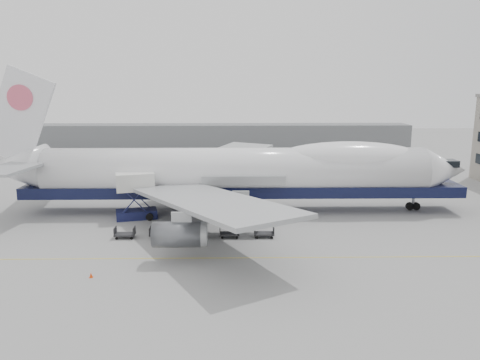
{
  "coord_description": "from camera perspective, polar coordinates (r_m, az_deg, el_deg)",
  "views": [
    {
      "loc": [
        -0.47,
        -51.34,
        17.71
      ],
      "look_at": [
        0.48,
        6.0,
        5.67
      ],
      "focal_mm": 35.0,
      "sensor_mm": 36.0,
      "label": 1
    }
  ],
  "objects": [
    {
      "name": "hangar",
      "position": [
        122.54,
        -5.43,
        5.14
      ],
      "size": [
        110.0,
        8.0,
        7.0
      ],
      "primitive_type": "cube",
      "color": "slate",
      "rests_on": "ground"
    },
    {
      "name": "dolly_4",
      "position": [
        54.72,
        2.96,
        -6.46
      ],
      "size": [
        2.3,
        1.35,
        1.3
      ],
      "color": "#2D2D30",
      "rests_on": "ground"
    },
    {
      "name": "dolly_0",
      "position": [
        56.0,
        -13.86,
        -6.37
      ],
      "size": [
        2.3,
        1.35,
        1.3
      ],
      "color": "#2D2D30",
      "rests_on": "ground"
    },
    {
      "name": "airliner",
      "position": [
        64.49,
        0.05,
        1.05
      ],
      "size": [
        67.0,
        55.3,
        19.98
      ],
      "color": "white",
      "rests_on": "ground"
    },
    {
      "name": "traffic_cone",
      "position": [
        46.14,
        -17.71,
        -10.98
      ],
      "size": [
        0.35,
        0.35,
        0.51
      ],
      "rotation": [
        0.0,
        0.0,
        0.41
      ],
      "color": "#E3400B",
      "rests_on": "ground"
    },
    {
      "name": "dolly_1",
      "position": [
        55.24,
        -9.75,
        -6.44
      ],
      "size": [
        2.3,
        1.35,
        1.3
      ],
      "color": "#2D2D30",
      "rests_on": "ground"
    },
    {
      "name": "dolly_3",
      "position": [
        54.6,
        -1.3,
        -6.49
      ],
      "size": [
        2.3,
        1.35,
        1.3
      ],
      "color": "#2D2D30",
      "rests_on": "ground"
    },
    {
      "name": "dolly_2",
      "position": [
        54.77,
        -5.55,
        -6.48
      ],
      "size": [
        2.3,
        1.35,
        1.3
      ],
      "color": "#2D2D30",
      "rests_on": "ground"
    },
    {
      "name": "ground",
      "position": [
        54.31,
        -0.41,
        -7.18
      ],
      "size": [
        260.0,
        260.0,
        0.0
      ],
      "primitive_type": "plane",
      "color": "gray",
      "rests_on": "ground"
    },
    {
      "name": "apron_line",
      "position": [
        48.67,
        -0.34,
        -9.47
      ],
      "size": [
        60.0,
        0.15,
        0.01
      ],
      "primitive_type": "cube",
      "color": "gold",
      "rests_on": "ground"
    },
    {
      "name": "catering_truck",
      "position": [
        62.82,
        -12.6,
        -1.55
      ],
      "size": [
        5.72,
        4.54,
        6.15
      ],
      "rotation": [
        0.0,
        0.0,
        0.26
      ],
      "color": "#171B47",
      "rests_on": "ground"
    }
  ]
}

